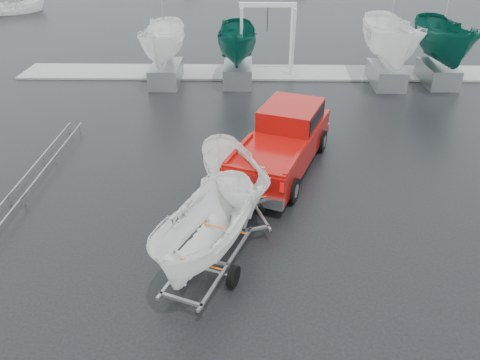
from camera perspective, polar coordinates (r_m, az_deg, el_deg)
ground_plane at (r=17.50m, az=4.86°, el=0.20°), size 120.00×120.00×0.00m
dock at (r=29.47m, az=3.47°, el=12.95°), size 30.00×3.00×0.12m
pickup_truck at (r=17.97m, az=5.42°, el=5.12°), size 4.42×6.97×2.20m
trailer_hitched at (r=11.53m, az=-4.21°, el=-0.80°), size 2.37×3.78×5.13m
trailer_parked at (r=14.16m, az=-0.64°, el=4.70°), size 2.25×3.79×4.81m
boat_hoist at (r=28.81m, az=3.34°, el=17.94°), size 3.30×2.18×4.12m
keelboat_0 at (r=27.07m, az=-9.50°, el=18.78°), size 2.26×3.20×10.43m
keelboat_1 at (r=26.88m, az=-0.27°, el=18.73°), size 2.17×3.20×6.88m
keelboat_2 at (r=27.66m, az=18.49°, el=19.19°), size 2.61×3.20×10.78m
keelboat_3 at (r=28.96m, az=24.25°, el=18.13°), size 2.47×3.20×10.64m
mast_rack_0 at (r=19.78m, az=-22.30°, el=2.76°), size 0.56×6.50×0.06m
moored_boat_0 at (r=52.93m, az=-25.39°, el=17.91°), size 2.96×2.95×10.76m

